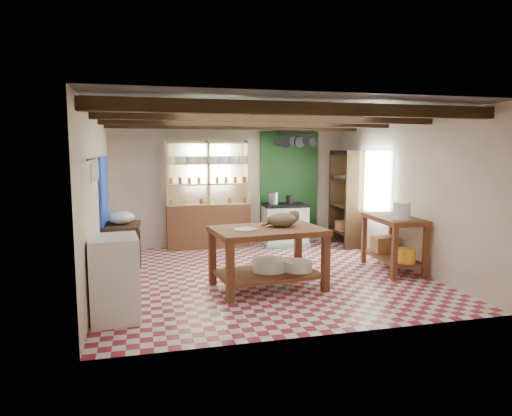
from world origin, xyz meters
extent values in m
cube|color=maroon|center=(0.00, 0.00, -0.01)|extent=(5.00, 5.00, 0.02)
cube|color=#46464B|center=(0.00, 0.00, 2.60)|extent=(5.00, 5.00, 0.02)
cube|color=beige|center=(0.00, 2.50, 1.30)|extent=(5.00, 0.04, 2.60)
cube|color=beige|center=(0.00, -2.50, 1.30)|extent=(5.00, 0.04, 2.60)
cube|color=beige|center=(-2.50, 0.00, 1.30)|extent=(0.04, 5.00, 2.60)
cube|color=beige|center=(2.50, 0.00, 1.30)|extent=(0.04, 5.00, 2.60)
cube|color=#372313|center=(0.00, 0.00, 2.48)|extent=(5.00, 3.80, 0.15)
cube|color=blue|center=(-2.47, 0.90, 1.10)|extent=(0.04, 1.40, 1.60)
cube|color=#1C471E|center=(1.25, 2.47, 1.25)|extent=(1.30, 0.04, 2.30)
cube|color=silver|center=(-0.50, 2.48, 1.70)|extent=(0.90, 0.02, 0.80)
cube|color=silver|center=(2.48, 1.00, 1.40)|extent=(0.02, 1.30, 1.20)
cube|color=black|center=(-2.44, -1.20, 1.78)|extent=(0.06, 0.90, 0.28)
cube|color=black|center=(1.25, 2.05, 2.18)|extent=(0.86, 0.12, 0.36)
cube|color=#DDBB7F|center=(-0.55, 2.31, 1.10)|extent=(1.70, 0.34, 2.20)
cube|color=#372313|center=(2.28, 1.80, 1.00)|extent=(0.40, 0.86, 2.00)
cube|color=brown|center=(-0.12, -0.67, 0.44)|extent=(1.67, 1.20, 0.89)
cube|color=white|center=(1.05, 2.15, 0.44)|extent=(0.92, 0.63, 0.89)
cube|color=#372313|center=(-2.20, 0.59, 0.42)|extent=(0.61, 0.85, 0.83)
cube|color=white|center=(-2.22, -1.43, 0.50)|extent=(0.60, 0.71, 1.00)
cube|color=brown|center=(2.18, -0.24, 0.46)|extent=(0.73, 1.32, 0.91)
ellipsoid|color=olive|center=(0.12, -0.59, 0.99)|extent=(0.54, 0.46, 0.21)
cylinder|color=#A6A6AE|center=(-0.46, -0.75, 0.89)|extent=(0.35, 0.35, 0.02)
cylinder|color=white|center=(-0.07, -0.61, 0.32)|extent=(0.55, 0.55, 0.17)
cylinder|color=white|center=(0.34, -0.72, 0.31)|extent=(0.46, 0.46, 0.15)
cylinder|color=#A6A6AE|center=(0.80, 2.16, 1.01)|extent=(0.22, 0.22, 0.25)
cylinder|color=black|center=(1.15, 2.15, 0.98)|extent=(0.15, 0.15, 0.18)
ellipsoid|color=white|center=(-2.20, 0.59, 0.94)|extent=(0.44, 0.44, 0.21)
cylinder|color=white|center=(2.10, -0.59, 1.05)|extent=(0.29, 0.29, 0.27)
cube|color=#A56A42|center=(2.20, 0.06, 0.38)|extent=(0.42, 0.34, 0.28)
cylinder|color=yellow|center=(2.15, -0.69, 0.35)|extent=(0.32, 0.32, 0.22)
camera|label=1|loc=(-1.88, -6.94, 2.01)|focal=32.00mm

